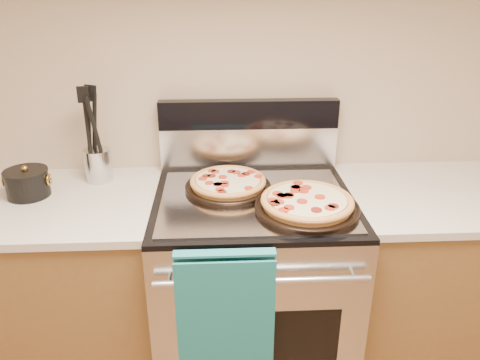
{
  "coord_description": "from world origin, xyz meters",
  "views": [
    {
      "loc": [
        -0.13,
        0.04,
        1.7
      ],
      "look_at": [
        -0.06,
        1.55,
        1.04
      ],
      "focal_mm": 35.0,
      "sensor_mm": 36.0,
      "label": 1
    }
  ],
  "objects_px": {
    "range_body": "(253,297)",
    "pepperoni_pizza_front": "(307,204)",
    "pepperoni_pizza_back": "(228,184)",
    "saucepan": "(28,184)",
    "utensil_crock": "(98,165)"
  },
  "relations": [
    {
      "from": "pepperoni_pizza_back",
      "to": "pepperoni_pizza_front",
      "type": "relative_size",
      "value": 0.9
    },
    {
      "from": "pepperoni_pizza_back",
      "to": "pepperoni_pizza_front",
      "type": "distance_m",
      "value": 0.34
    },
    {
      "from": "pepperoni_pizza_back",
      "to": "saucepan",
      "type": "height_order",
      "value": "saucepan"
    },
    {
      "from": "utensil_crock",
      "to": "saucepan",
      "type": "bearing_deg",
      "value": -150.04
    },
    {
      "from": "range_body",
      "to": "utensil_crock",
      "type": "relative_size",
      "value": 6.6
    },
    {
      "from": "pepperoni_pizza_front",
      "to": "saucepan",
      "type": "relative_size",
      "value": 2.31
    },
    {
      "from": "range_body",
      "to": "pepperoni_pizza_back",
      "type": "distance_m",
      "value": 0.51
    },
    {
      "from": "range_body",
      "to": "saucepan",
      "type": "bearing_deg",
      "value": 174.95
    },
    {
      "from": "range_body",
      "to": "pepperoni_pizza_back",
      "type": "height_order",
      "value": "pepperoni_pizza_back"
    },
    {
      "from": "saucepan",
      "to": "pepperoni_pizza_front",
      "type": "bearing_deg",
      "value": -11.04
    },
    {
      "from": "range_body",
      "to": "saucepan",
      "type": "height_order",
      "value": "saucepan"
    },
    {
      "from": "range_body",
      "to": "utensil_crock",
      "type": "xyz_separation_m",
      "value": [
        -0.63,
        0.22,
        0.53
      ]
    },
    {
      "from": "range_body",
      "to": "pepperoni_pizza_front",
      "type": "distance_m",
      "value": 0.55
    },
    {
      "from": "pepperoni_pizza_back",
      "to": "utensil_crock",
      "type": "distance_m",
      "value": 0.55
    },
    {
      "from": "utensil_crock",
      "to": "saucepan",
      "type": "distance_m",
      "value": 0.28
    }
  ]
}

